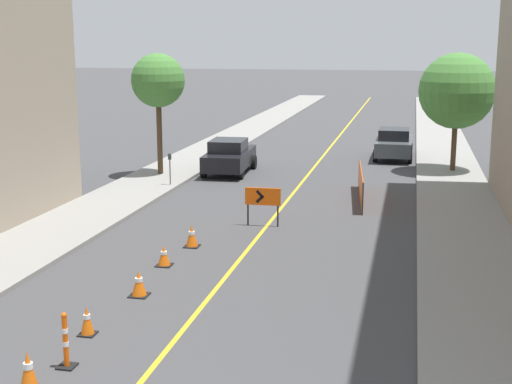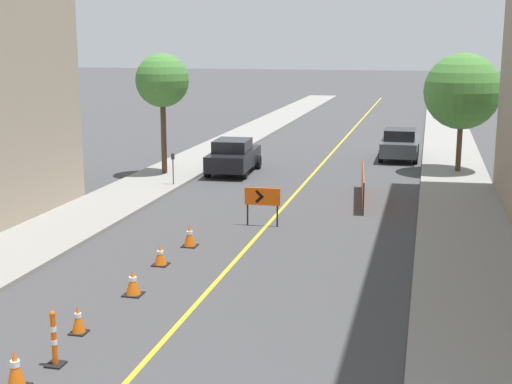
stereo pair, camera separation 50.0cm
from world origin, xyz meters
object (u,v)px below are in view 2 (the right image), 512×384
(traffic_cone_third, at_px, (78,319))
(parking_meter_near_curb, at_px, (173,162))
(parked_car_curb_mid, at_px, (400,144))
(street_tree_left_near, at_px, (162,81))
(traffic_cone_farthest, at_px, (190,236))
(delineator_post_front, at_px, (54,342))
(parked_car_curb_near, at_px, (233,156))
(traffic_cone_second, at_px, (15,369))
(arrow_barricade_primary, at_px, (262,198))
(street_tree_right_near, at_px, (462,91))
(traffic_cone_fourth, at_px, (133,282))
(traffic_cone_fifth, at_px, (160,255))

(traffic_cone_third, height_order, parking_meter_near_curb, parking_meter_near_curb)
(parked_car_curb_mid, bearing_deg, street_tree_left_near, -144.23)
(parking_meter_near_curb, bearing_deg, traffic_cone_farthest, -66.80)
(parking_meter_near_curb, bearing_deg, traffic_cone_third, -77.35)
(delineator_post_front, distance_m, parked_car_curb_near, 20.25)
(delineator_post_front, bearing_deg, parked_car_curb_mid, 78.56)
(traffic_cone_third, height_order, traffic_cone_farthest, traffic_cone_farthest)
(traffic_cone_second, xyz_separation_m, parked_car_curb_near, (-1.84, 21.12, 0.44))
(parked_car_curb_near, bearing_deg, traffic_cone_second, -88.13)
(arrow_barricade_primary, distance_m, parking_meter_near_curb, 7.37)
(parked_car_curb_mid, distance_m, street_tree_left_near, 12.97)
(parking_meter_near_curb, bearing_deg, parked_car_curb_near, 67.25)
(traffic_cone_third, xyz_separation_m, parked_car_curb_mid, (5.55, 24.50, 0.49))
(traffic_cone_second, distance_m, street_tree_right_near, 25.08)
(street_tree_left_near, bearing_deg, traffic_cone_fourth, -72.01)
(traffic_cone_third, relative_size, traffic_cone_fourth, 0.98)
(street_tree_right_near, bearing_deg, traffic_cone_fourth, -113.77)
(delineator_post_front, relative_size, arrow_barricade_primary, 0.85)
(traffic_cone_second, relative_size, parked_car_curb_mid, 0.17)
(traffic_cone_third, bearing_deg, delineator_post_front, -79.10)
(parking_meter_near_curb, distance_m, street_tree_left_near, 4.17)
(traffic_cone_fourth, distance_m, street_tree_right_near, 20.55)
(traffic_cone_fifth, distance_m, street_tree_right_near, 18.55)
(parked_car_curb_mid, bearing_deg, traffic_cone_second, -101.22)
(parked_car_curb_mid, height_order, street_tree_left_near, street_tree_left_near)
(traffic_cone_third, bearing_deg, traffic_cone_second, -88.26)
(traffic_cone_farthest, height_order, parked_car_curb_mid, parked_car_curb_mid)
(parked_car_curb_mid, relative_size, parking_meter_near_curb, 3.22)
(traffic_cone_fifth, height_order, parked_car_curb_near, parked_car_curb_near)
(traffic_cone_fourth, height_order, street_tree_left_near, street_tree_left_near)
(arrow_barricade_primary, height_order, parked_car_curb_mid, parked_car_curb_mid)
(traffic_cone_fourth, distance_m, parked_car_curb_near, 16.36)
(traffic_cone_farthest, xyz_separation_m, parked_car_curb_mid, (5.37, 17.81, 0.47))
(traffic_cone_fifth, xyz_separation_m, parking_meter_near_curb, (-3.32, 10.11, 0.79))
(traffic_cone_fourth, xyz_separation_m, street_tree_right_near, (8.16, 18.54, 3.46))
(arrow_barricade_primary, bearing_deg, traffic_cone_farthest, -120.47)
(parked_car_curb_mid, xyz_separation_m, street_tree_right_near, (2.81, -3.55, 2.98))
(traffic_cone_fourth, bearing_deg, traffic_cone_second, -91.39)
(parking_meter_near_curb, bearing_deg, street_tree_right_near, 27.39)
(arrow_barricade_primary, bearing_deg, traffic_cone_third, -102.12)
(traffic_cone_third, distance_m, arrow_barricade_primary, 9.72)
(traffic_cone_fourth, height_order, traffic_cone_fifth, traffic_cone_fourth)
(arrow_barricade_primary, xyz_separation_m, parked_car_curb_mid, (3.81, 14.96, -0.14))
(traffic_cone_second, relative_size, traffic_cone_fourth, 1.15)
(parked_car_curb_near, distance_m, parked_car_curb_mid, 9.36)
(street_tree_right_near, bearing_deg, parked_car_curb_mid, 128.37)
(delineator_post_front, xyz_separation_m, street_tree_right_near, (8.07, 22.44, 3.31))
(traffic_cone_fourth, xyz_separation_m, parking_meter_near_curb, (-3.53, 12.48, 0.76))
(traffic_cone_farthest, xyz_separation_m, parked_car_curb_near, (-1.94, 11.96, 0.47))
(delineator_post_front, xyz_separation_m, parked_car_curb_near, (-2.05, 20.14, 0.34))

